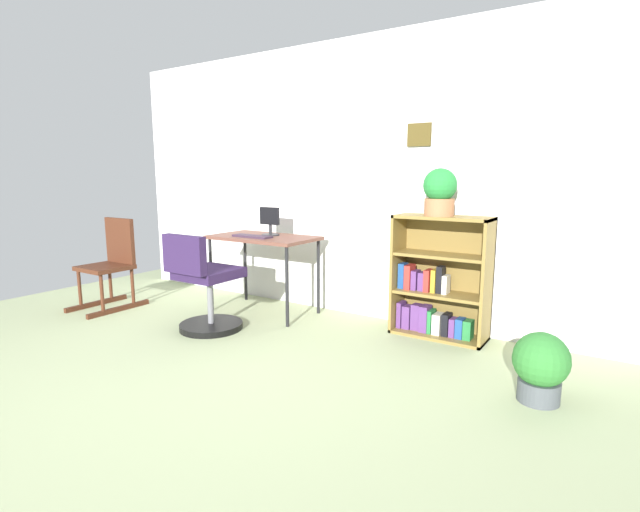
{
  "coord_description": "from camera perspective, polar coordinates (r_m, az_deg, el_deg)",
  "views": [
    {
      "loc": [
        2.2,
        -1.65,
        1.27
      ],
      "look_at": [
        0.2,
        1.41,
        0.65
      ],
      "focal_mm": 26.78,
      "sensor_mm": 36.0,
      "label": 1
    }
  ],
  "objects": [
    {
      "name": "rocking_chair",
      "position": [
        5.0,
        -23.65,
        -0.72
      ],
      "size": [
        0.42,
        0.64,
        0.86
      ],
      "color": "#482315",
      "rests_on": "ground_plane"
    },
    {
      "name": "potted_plant_floor",
      "position": [
        3.01,
        24.87,
        -11.77
      ],
      "size": [
        0.31,
        0.31,
        0.4
      ],
      "color": "#474C51",
      "rests_on": "ground_plane"
    },
    {
      "name": "ground_plane",
      "position": [
        3.03,
        -18.79,
        -15.66
      ],
      "size": [
        6.24,
        6.24,
        0.0
      ],
      "primitive_type": "plane",
      "color": "#9DAB7D"
    },
    {
      "name": "potted_plant_on_shelf",
      "position": [
        3.76,
        14.12,
        7.48
      ],
      "size": [
        0.25,
        0.25,
        0.36
      ],
      "color": "#9E6642",
      "rests_on": "bookshelf_low"
    },
    {
      "name": "wall_back",
      "position": [
        4.39,
        3.18,
        8.98
      ],
      "size": [
        5.2,
        0.12,
        2.43
      ],
      "color": "silver",
      "rests_on": "ground_plane"
    },
    {
      "name": "monitor",
      "position": [
        4.41,
        -6.01,
        4.08
      ],
      "size": [
        0.21,
        0.16,
        0.26
      ],
      "color": "#262628",
      "rests_on": "desk"
    },
    {
      "name": "bookshelf_low",
      "position": [
        3.9,
        14.02,
        -3.2
      ],
      "size": [
        0.74,
        0.3,
        0.96
      ],
      "color": "olive",
      "rests_on": "ground_plane"
    },
    {
      "name": "keyboard",
      "position": [
        4.31,
        -8.11,
        2.34
      ],
      "size": [
        0.38,
        0.12,
        0.02
      ],
      "primitive_type": "cube",
      "color": "#362637",
      "rests_on": "desk"
    },
    {
      "name": "office_chair",
      "position": [
        4.0,
        -13.62,
        -3.82
      ],
      "size": [
        0.52,
        0.55,
        0.81
      ],
      "color": "black",
      "rests_on": "ground_plane"
    },
    {
      "name": "desk",
      "position": [
        4.4,
        -6.77,
        1.58
      ],
      "size": [
        0.97,
        0.56,
        0.72
      ],
      "color": "brown",
      "rests_on": "ground_plane"
    }
  ]
}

